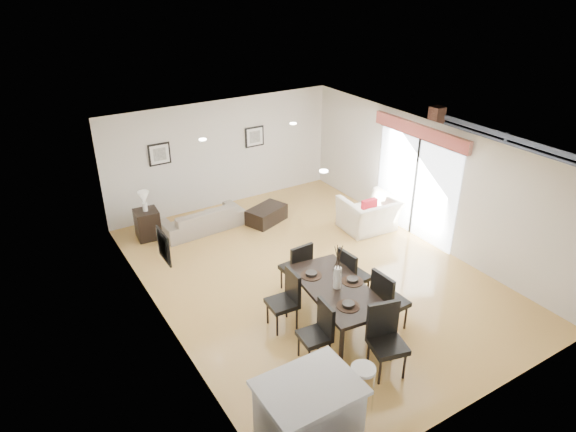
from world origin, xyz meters
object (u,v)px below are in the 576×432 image
dining_chair_foot (298,265)px  coffee_table (267,215)px  dining_chair_head (385,335)px  bar_stool (363,374)px  kitchen_island (309,411)px  dining_table (337,291)px  dining_chair_enear (387,298)px  armchair (369,214)px  dining_chair_wnear (319,329)px  dining_chair_wfar (287,296)px  side_table (147,224)px  dining_chair_efar (351,273)px  sofa (202,219)px

dining_chair_foot → coffee_table: bearing=-111.2°
dining_chair_head → bar_stool: dining_chair_head is taller
dining_chair_head → kitchen_island: (-1.69, -0.46, -0.19)m
dining_table → dining_chair_foot: 1.21m
dining_chair_foot → bar_stool: bearing=71.6°
dining_chair_enear → armchair: bearing=-37.4°
dining_chair_enear → dining_chair_wnear: bearing=88.2°
armchair → dining_chair_wfar: (-3.47, -2.01, 0.20)m
dining_chair_enear → kitchen_island: 2.62m
dining_table → side_table: size_ratio=3.02×
dining_chair_efar → coffee_table: bearing=-9.1°
sofa → dining_table: size_ratio=0.95×
sofa → dining_chair_wnear: dining_chair_wnear is taller
dining_chair_wnear → dining_chair_enear: (1.37, 0.00, 0.07)m
armchair → bar_stool: 5.48m
kitchen_island → side_table: bearing=90.9°
armchair → dining_chair_foot: 3.07m
dining_chair_head → dining_chair_wfar: bearing=127.8°
side_table → dining_chair_foot: bearing=-64.3°
dining_chair_head → coffee_table: (0.92, 5.26, -0.45)m
sofa → dining_chair_wnear: size_ratio=1.91×
kitchen_island → dining_chair_efar: bearing=42.7°
dining_chair_wnear → dining_chair_foot: 1.83m
dining_chair_enear → dining_chair_head: 0.96m
armchair → dining_chair_efar: dining_chair_efar is taller
dining_chair_wfar → bar_stool: size_ratio=1.40×
sofa → dining_chair_efar: (1.21, -4.03, 0.31)m
armchair → dining_chair_foot: (-2.78, -1.28, 0.20)m
dining_table → dining_chair_enear: size_ratio=1.80×
dining_chair_wfar → sofa: bearing=-178.3°
dining_table → bar_stool: (-0.78, -1.66, -0.08)m
dining_chair_wnear → coffee_table: dining_chair_wnear is taller
dining_chair_foot → side_table: dining_chair_foot is taller
dining_chair_wfar → side_table: (-1.04, 4.32, -0.25)m
armchair → dining_table: 3.75m
sofa → bar_stool: size_ratio=2.55×
sofa → bar_stool: bar_stool is taller
dining_table → dining_chair_head: size_ratio=1.78×
sofa → armchair: size_ratio=1.59×
sofa → dining_chair_foot: (0.53, -3.31, 0.31)m
dining_table → side_table: dining_table is taller
coffee_table → side_table: size_ratio=1.41×
dining_chair_head → dining_chair_foot: (-0.02, 2.40, -0.05)m
dining_chair_head → side_table: (-1.75, 5.99, -0.30)m
dining_table → side_table: (-1.72, 4.80, -0.39)m
dining_chair_head → dining_chair_enear: bearing=62.2°
side_table → coffee_table: bearing=-15.4°
kitchen_island → dining_chair_enear: bearing=27.0°
bar_stool → side_table: bearing=98.3°
sofa → dining_chair_head: bearing=92.1°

